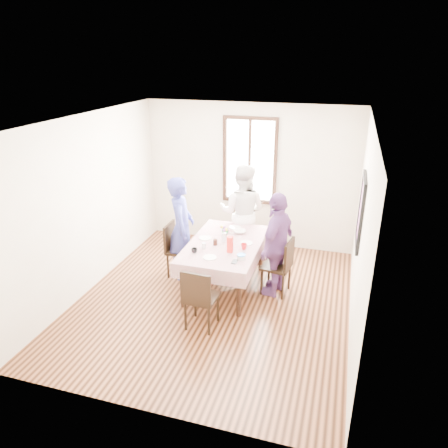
{
  "coord_description": "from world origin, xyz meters",
  "views": [
    {
      "loc": [
        1.72,
        -5.24,
        3.51
      ],
      "look_at": [
        0.04,
        0.41,
        1.1
      ],
      "focal_mm": 33.74,
      "sensor_mm": 36.0,
      "label": 1
    }
  ],
  "objects": [
    {
      "name": "ground",
      "position": [
        0.0,
        0.0,
        0.0
      ],
      "size": [
        4.5,
        4.5,
        0.0
      ],
      "primitive_type": "plane",
      "color": "black",
      "rests_on": "ground"
    },
    {
      "name": "back_wall",
      "position": [
        0.0,
        2.25,
        1.35
      ],
      "size": [
        4.0,
        0.0,
        4.0
      ],
      "primitive_type": "plane",
      "rotation": [
        1.57,
        0.0,
        0.0
      ],
      "color": "beige",
      "rests_on": "ground"
    },
    {
      "name": "right_wall",
      "position": [
        2.0,
        0.0,
        1.35
      ],
      "size": [
        0.0,
        4.5,
        4.5
      ],
      "primitive_type": "plane",
      "rotation": [
        1.57,
        0.0,
        -1.57
      ],
      "color": "beige",
      "rests_on": "ground"
    },
    {
      "name": "window_frame",
      "position": [
        0.0,
        2.23,
        1.65
      ],
      "size": [
        1.02,
        0.06,
        1.62
      ],
      "primitive_type": "cube",
      "color": "black",
      "rests_on": "back_wall"
    },
    {
      "name": "window_pane",
      "position": [
        0.0,
        2.24,
        1.65
      ],
      "size": [
        0.9,
        0.02,
        1.5
      ],
      "primitive_type": "cube",
      "color": "white",
      "rests_on": "back_wall"
    },
    {
      "name": "art_poster",
      "position": [
        1.98,
        0.3,
        1.55
      ],
      "size": [
        0.04,
        0.76,
        0.96
      ],
      "primitive_type": "cube",
      "color": "red",
      "rests_on": "right_wall"
    },
    {
      "name": "dining_table",
      "position": [
        0.04,
        0.46,
        0.38
      ],
      "size": [
        0.98,
        1.62,
        0.75
      ],
      "primitive_type": "cube",
      "color": "black",
      "rests_on": "ground"
    },
    {
      "name": "tablecloth",
      "position": [
        0.04,
        0.46,
        0.76
      ],
      "size": [
        1.1,
        1.74,
        0.01
      ],
      "primitive_type": "cube",
      "color": "#5F0A1B",
      "rests_on": "dining_table"
    },
    {
      "name": "chair_left",
      "position": [
        -0.77,
        0.62,
        0.46
      ],
      "size": [
        0.42,
        0.42,
        0.91
      ],
      "primitive_type": "cube",
      "rotation": [
        0.0,
        0.0,
        -1.56
      ],
      "color": "black",
      "rests_on": "ground"
    },
    {
      "name": "chair_right",
      "position": [
        0.85,
        0.51,
        0.46
      ],
      "size": [
        0.48,
        0.48,
        0.91
      ],
      "primitive_type": "cube",
      "rotation": [
        0.0,
        0.0,
        1.42
      ],
      "color": "black",
      "rests_on": "ground"
    },
    {
      "name": "chair_far",
      "position": [
        0.04,
        1.58,
        0.46
      ],
      "size": [
        0.47,
        0.47,
        0.91
      ],
      "primitive_type": "cube",
      "rotation": [
        0.0,
        0.0,
        3.27
      ],
      "color": "black",
      "rests_on": "ground"
    },
    {
      "name": "chair_near",
      "position": [
        0.04,
        -0.65,
        0.46
      ],
      "size": [
        0.44,
        0.44,
        0.91
      ],
      "primitive_type": "cube",
      "rotation": [
        0.0,
        0.0,
        -0.05
      ],
      "color": "black",
      "rests_on": "ground"
    },
    {
      "name": "person_left",
      "position": [
        -0.75,
        0.62,
        0.86
      ],
      "size": [
        0.58,
        0.72,
        1.72
      ],
      "primitive_type": "imported",
      "rotation": [
        0.0,
        0.0,
        1.88
      ],
      "color": "#353889",
      "rests_on": "ground"
    },
    {
      "name": "person_far",
      "position": [
        0.04,
        1.56,
        0.88
      ],
      "size": [
        0.87,
        0.68,
        1.75
      ],
      "primitive_type": "imported",
      "rotation": [
        0.0,
        0.0,
        3.17
      ],
      "color": "white",
      "rests_on": "ground"
    },
    {
      "name": "person_right",
      "position": [
        0.83,
        0.51,
        0.82
      ],
      "size": [
        0.63,
        1.03,
        1.64
      ],
      "primitive_type": "imported",
      "rotation": [
        0.0,
        0.0,
        -1.83
      ],
      "color": "#663B76",
      "rests_on": "ground"
    },
    {
      "name": "mug_black",
      "position": [
        -0.3,
        0.01,
        0.8
      ],
      "size": [
        0.12,
        0.12,
        0.07
      ],
      "primitive_type": "imported",
      "rotation": [
        0.0,
        0.0,
        0.38
      ],
      "color": "black",
      "rests_on": "tablecloth"
    },
    {
      "name": "mug_flag",
      "position": [
        0.38,
        0.33,
        0.81
      ],
      "size": [
        0.1,
        0.1,
        0.09
      ],
      "primitive_type": "imported",
      "rotation": [
        0.0,
        0.0,
        0.1
      ],
      "color": "red",
      "rests_on": "tablecloth"
    },
    {
      "name": "mug_green",
      "position": [
        -0.06,
        0.8,
        0.81
      ],
      "size": [
        0.14,
        0.14,
        0.09
      ],
      "primitive_type": "imported",
      "rotation": [
        0.0,
        0.0,
        -0.29
      ],
      "color": "#0C7226",
      "rests_on": "tablecloth"
    },
    {
      "name": "serving_bowl",
      "position": [
        0.16,
        0.91,
        0.79
      ],
      "size": [
        0.25,
        0.25,
        0.05
      ],
      "primitive_type": "imported",
      "rotation": [
        0.0,
        0.0,
        0.32
      ],
      "color": "white",
      "rests_on": "tablecloth"
    },
    {
      "name": "juice_carton",
      "position": [
        0.2,
        0.18,
        0.89
      ],
      "size": [
        0.08,
        0.08,
        0.25
      ],
      "primitive_type": "cube",
      "color": "red",
      "rests_on": "tablecloth"
    },
    {
      "name": "butter_tub",
      "position": [
        0.42,
        0.0,
        0.79
      ],
      "size": [
        0.12,
        0.12,
        0.06
      ],
      "primitive_type": "cylinder",
      "color": "white",
      "rests_on": "tablecloth"
    },
    {
      "name": "jam_jar",
      "position": [
        -0.08,
        0.35,
        0.81
      ],
      "size": [
        0.07,
        0.07,
        0.09
      ],
      "primitive_type": "cylinder",
      "color": "black",
      "rests_on": "tablecloth"
    },
    {
      "name": "drinking_glass",
      "position": [
        -0.21,
        0.19,
        0.81
      ],
      "size": [
        0.06,
        0.06,
        0.09
      ],
      "primitive_type": "cylinder",
      "color": "silver",
      "rests_on": "tablecloth"
    },
    {
      "name": "smartphone",
      "position": [
        0.35,
        -0.11,
        0.77
      ],
      "size": [
        0.07,
        0.14,
        0.01
      ],
      "primitive_type": "cube",
      "color": "black",
      "rests_on": "tablecloth"
    },
    {
      "name": "flower_vase",
      "position": [
        0.01,
        0.52,
        0.83
      ],
      "size": [
        0.07,
        0.07,
        0.14
      ],
      "primitive_type": "cylinder",
      "color": "silver",
      "rests_on": "tablecloth"
    },
    {
      "name": "plate_left",
      "position": [
        -0.31,
        0.54,
        0.77
      ],
      "size": [
        0.2,
        0.2,
        0.01
      ],
      "primitive_type": "cylinder",
      "color": "white",
      "rests_on": "tablecloth"
    },
    {
      "name": "plate_right",
      "position": [
        0.36,
        0.55,
        0.77
      ],
      "size": [
        0.2,
        0.2,
        0.01
      ],
      "primitive_type": "cylinder",
      "color": "white",
      "rests_on": "tablecloth"
    },
    {
      "name": "plate_far",
      "position": [
        0.03,
        1.09,
        0.77
      ],
      "size": [
        0.2,
        0.2,
        0.01
      ],
      "primitive_type": "cylinder",
      "color": "white",
      "rests_on": "tablecloth"
    },
    {
      "name": "plate_near",
      "position": [
        -0.02,
        -0.09,
        0.77
      ],
      "size": [
        0.2,
        0.2,
        0.01
      ],
      "primitive_type": "cylinder",
      "color": "white",
      "rests_on": "tablecloth"
    },
    {
      "name": "butter_lid",
      "position": [
        0.42,
        0.0,
        0.83
      ],
      "size": [
        0.12,
        0.12,
        0.01
      ],
      "primitive_type": "cylinder",
      "color": "blue",
      "rests_on": "butter_tub"
    },
    {
      "name": "flower_bunch",
      "position": [
        0.01,
        0.52,
        0.95
      ],
      "size": [
        0.09,
        0.09,
        0.1
      ],
      "primitive_type": null,
      "color": "yellow",
      "rests_on": "flower_vase"
    }
  ]
}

